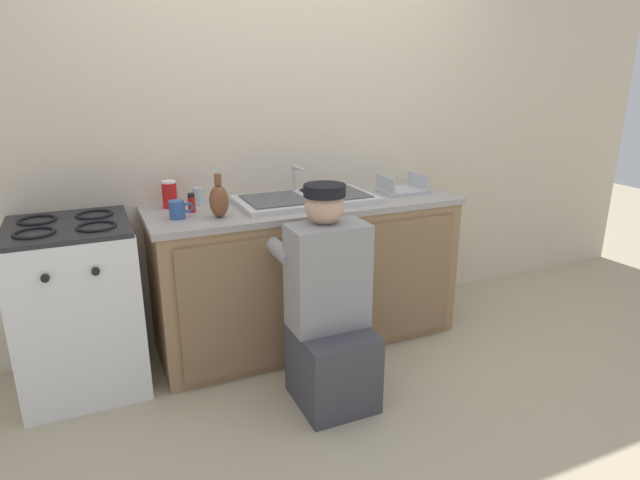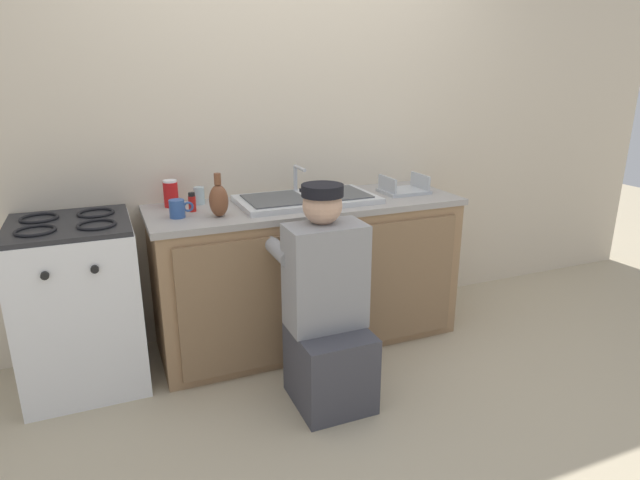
{
  "view_description": "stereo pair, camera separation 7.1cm",
  "coord_description": "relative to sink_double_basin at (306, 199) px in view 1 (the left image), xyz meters",
  "views": [
    {
      "loc": [
        -1.16,
        -2.51,
        1.62
      ],
      "look_at": [
        0.0,
        0.1,
        0.7
      ],
      "focal_mm": 30.0,
      "sensor_mm": 36.0,
      "label": 1
    },
    {
      "loc": [
        -1.1,
        -2.53,
        1.62
      ],
      "look_at": [
        0.0,
        0.1,
        0.7
      ],
      "focal_mm": 30.0,
      "sensor_mm": 36.0,
      "label": 2
    }
  ],
  "objects": [
    {
      "name": "counter_cabinet",
      "position": [
        0.0,
        -0.01,
        -0.48
      ],
      "size": [
        1.79,
        0.62,
        0.84
      ],
      "color": "#997551",
      "rests_on": "ground_plane"
    },
    {
      "name": "coffee_mug",
      "position": [
        -0.75,
        -0.06,
        0.03
      ],
      "size": [
        0.13,
        0.08,
        0.09
      ],
      "color": "#335699",
      "rests_on": "countertop"
    },
    {
      "name": "ground_plane",
      "position": [
        0.0,
        -0.3,
        -0.9
      ],
      "size": [
        12.0,
        12.0,
        0.0
      ],
      "primitive_type": "plane",
      "color": "tan"
    },
    {
      "name": "water_glass",
      "position": [
        -0.59,
        0.18,
        0.03
      ],
      "size": [
        0.06,
        0.06,
        0.1
      ],
      "color": "#ADC6CC",
      "rests_on": "countertop"
    },
    {
      "name": "dish_rack_tray",
      "position": [
        0.65,
        -0.01,
        0.01
      ],
      "size": [
        0.28,
        0.22,
        0.11
      ],
      "color": "#B2B7BC",
      "rests_on": "countertop"
    },
    {
      "name": "spice_bottle_red",
      "position": [
        -0.65,
        0.03,
        0.03
      ],
      "size": [
        0.04,
        0.04,
        0.1
      ],
      "color": "red",
      "rests_on": "countertop"
    },
    {
      "name": "countertop",
      "position": [
        0.0,
        -0.0,
        -0.04
      ],
      "size": [
        1.83,
        0.62,
        0.04
      ],
      "primitive_type": "cube",
      "color": "#9E9993",
      "rests_on": "counter_cabinet"
    },
    {
      "name": "vase_decorative",
      "position": [
        -0.54,
        -0.13,
        0.07
      ],
      "size": [
        0.1,
        0.1,
        0.23
      ],
      "color": "brown",
      "rests_on": "countertop"
    },
    {
      "name": "stove_range",
      "position": [
        -1.28,
        -0.0,
        -0.45
      ],
      "size": [
        0.59,
        0.62,
        0.91
      ],
      "color": "white",
      "rests_on": "ground_plane"
    },
    {
      "name": "sink_double_basin",
      "position": [
        0.0,
        0.0,
        0.0
      ],
      "size": [
        0.8,
        0.44,
        0.19
      ],
      "color": "silver",
      "rests_on": "countertop"
    },
    {
      "name": "back_wall",
      "position": [
        0.0,
        0.35,
        0.35
      ],
      "size": [
        6.0,
        0.1,
        2.5
      ],
      "primitive_type": "cube",
      "color": "beige",
      "rests_on": "ground_plane"
    },
    {
      "name": "plumber_person",
      "position": [
        -0.15,
        -0.65,
        -0.43
      ],
      "size": [
        0.42,
        0.61,
        1.1
      ],
      "color": "#3F3F47",
      "rests_on": "ground_plane"
    },
    {
      "name": "soda_cup_red",
      "position": [
        -0.74,
        0.18,
        0.06
      ],
      "size": [
        0.08,
        0.08,
        0.15
      ],
      "color": "red",
      "rests_on": "countertop"
    }
  ]
}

